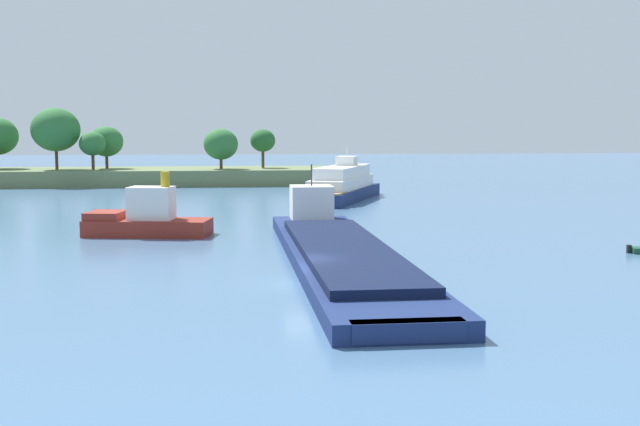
# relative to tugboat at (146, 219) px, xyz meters

# --- Properties ---
(ground_plane) EXTENTS (400.00, 400.00, 0.00)m
(ground_plane) POSITION_rel_tugboat_xyz_m (11.18, -20.50, -1.31)
(ground_plane) COLOR #476B8E
(treeline_island) EXTENTS (66.13, 13.16, 11.29)m
(treeline_island) POSITION_rel_tugboat_xyz_m (-16.28, 56.53, 2.27)
(treeline_island) COLOR #66754C
(treeline_island) RESTS_ON ground
(tugboat) EXTENTS (10.29, 5.38, 5.11)m
(tugboat) POSITION_rel_tugboat_xyz_m (0.00, 0.00, 0.00)
(tugboat) COLOR maroon
(tugboat) RESTS_ON ground
(white_riverboat) EXTENTS (11.90, 19.84, 6.48)m
(white_riverboat) POSITION_rel_tugboat_xyz_m (19.38, 28.57, 0.42)
(white_riverboat) COLOR navy
(white_riverboat) RESTS_ON ground
(cargo_barge) EXTENTS (7.03, 38.01, 5.53)m
(cargo_barge) POSITION_rel_tugboat_xyz_m (13.77, -13.52, -0.52)
(cargo_barge) COLOR navy
(cargo_barge) RESTS_ON ground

